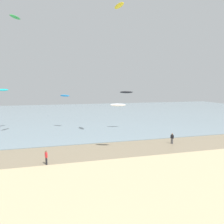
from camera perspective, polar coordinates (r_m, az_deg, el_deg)
wet_sand_strip at (r=29.14m, az=-11.37°, el=-11.24°), size 120.00×7.36×0.01m
sea at (r=66.93m, az=-13.20°, el=-0.66°), size 160.00×70.00×0.10m
person_nearest_camera at (r=34.05m, az=16.57°, el=-7.07°), size 0.38×0.50×1.71m
person_mid_beach at (r=25.61m, az=-18.04°, el=-11.97°), size 0.33×0.54×1.71m
kite_aloft_0 at (r=41.85m, az=4.06°, el=5.60°), size 2.82×1.55×0.62m
kite_aloft_1 at (r=28.56m, az=1.66°, el=2.01°), size 2.35×1.47×0.44m
kite_aloft_4 at (r=36.64m, az=2.00°, el=27.75°), size 1.45×2.90×0.56m
kite_aloft_5 at (r=47.82m, az=-28.33°, el=5.51°), size 2.25×2.32×0.60m
kite_aloft_8 at (r=44.42m, az=-13.17°, el=4.50°), size 2.38×2.14×0.61m
kite_aloft_9 at (r=38.77m, az=-25.64°, el=22.97°), size 1.78×2.42×0.43m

